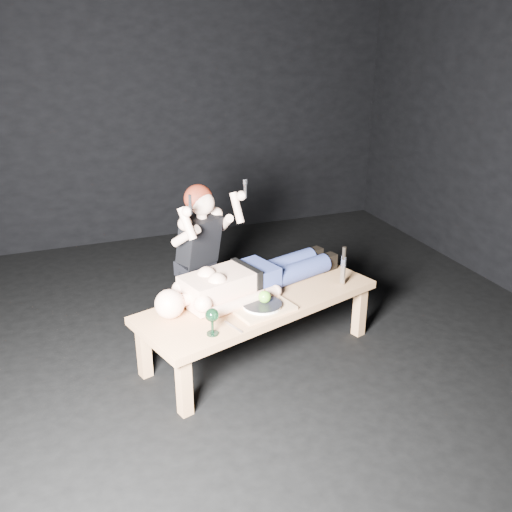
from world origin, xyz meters
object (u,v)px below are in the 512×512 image
at_px(carving_knife, 343,266).
at_px(kneeling_woman, 193,254).
at_px(table, 258,326).
at_px(serving_tray, 262,308).
at_px(goblet, 212,322).
at_px(lying_man, 252,274).

bearing_deg(carving_knife, kneeling_woman, 129.73).
bearing_deg(table, carving_knife, -18.39).
height_order(serving_tray, goblet, goblet).
bearing_deg(kneeling_woman, goblet, -123.73).
bearing_deg(goblet, lying_man, 48.10).
height_order(table, serving_tray, serving_tray).
bearing_deg(lying_man, table, -110.50).
xyz_separation_m(lying_man, carving_knife, (0.65, -0.15, 0.02)).
height_order(kneeling_woman, serving_tray, kneeling_woman).
relative_size(lying_man, carving_knife, 5.47).
distance_m(table, kneeling_woman, 0.77).
xyz_separation_m(table, lying_man, (0.01, 0.14, 0.35)).
relative_size(kneeling_woman, goblet, 6.70).
height_order(table, goblet, goblet).
height_order(kneeling_woman, goblet, kneeling_woman).
relative_size(table, carving_knife, 5.78).
relative_size(kneeling_woman, carving_knife, 4.00).
xyz_separation_m(kneeling_woman, carving_knife, (0.96, -0.62, 0.00)).
distance_m(lying_man, serving_tray, 0.33).
bearing_deg(kneeling_woman, serving_tray, -96.59).
relative_size(table, kneeling_woman, 1.45).
height_order(table, carving_knife, carving_knife).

